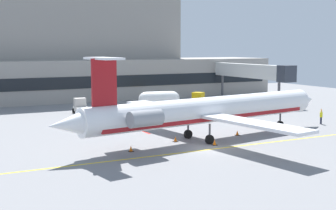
{
  "coord_description": "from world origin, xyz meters",
  "views": [
    {
      "loc": [
        -22.41,
        -35.78,
        9.43
      ],
      "look_at": [
        0.73,
        9.71,
        3.0
      ],
      "focal_mm": 49.22,
      "sensor_mm": 36.0,
      "label": 1
    }
  ],
  "objects_px": {
    "regional_jet": "(206,111)",
    "pushback_tractor": "(81,107)",
    "belt_loader": "(153,112)",
    "fuel_tank": "(159,99)",
    "baggage_tug": "(195,100)",
    "marshaller": "(321,116)"
  },
  "relations": [
    {
      "from": "baggage_tug",
      "to": "pushback_tractor",
      "type": "xyz_separation_m",
      "value": [
        -18.74,
        0.11,
        -0.05
      ]
    },
    {
      "from": "belt_loader",
      "to": "fuel_tank",
      "type": "xyz_separation_m",
      "value": [
        5.18,
        8.81,
        0.54
      ]
    },
    {
      "from": "regional_jet",
      "to": "fuel_tank",
      "type": "bearing_deg",
      "value": 75.1
    },
    {
      "from": "regional_jet",
      "to": "marshaller",
      "type": "relative_size",
      "value": 17.95
    },
    {
      "from": "belt_loader",
      "to": "fuel_tank",
      "type": "relative_size",
      "value": 0.59
    },
    {
      "from": "regional_jet",
      "to": "baggage_tug",
      "type": "relative_size",
      "value": 7.84
    },
    {
      "from": "baggage_tug",
      "to": "fuel_tank",
      "type": "distance_m",
      "value": 6.45
    },
    {
      "from": "regional_jet",
      "to": "belt_loader",
      "type": "relative_size",
      "value": 8.85
    },
    {
      "from": "marshaller",
      "to": "belt_loader",
      "type": "bearing_deg",
      "value": 141.61
    },
    {
      "from": "regional_jet",
      "to": "pushback_tractor",
      "type": "bearing_deg",
      "value": 103.73
    },
    {
      "from": "pushback_tractor",
      "to": "marshaller",
      "type": "bearing_deg",
      "value": -43.1
    },
    {
      "from": "regional_jet",
      "to": "baggage_tug",
      "type": "bearing_deg",
      "value": 62.05
    },
    {
      "from": "pushback_tractor",
      "to": "baggage_tug",
      "type": "bearing_deg",
      "value": -0.34
    },
    {
      "from": "baggage_tug",
      "to": "fuel_tank",
      "type": "relative_size",
      "value": 0.67
    },
    {
      "from": "regional_jet",
      "to": "fuel_tank",
      "type": "xyz_separation_m",
      "value": [
        6.39,
        24.01,
        -1.57
      ]
    },
    {
      "from": "baggage_tug",
      "to": "belt_loader",
      "type": "relative_size",
      "value": 1.13
    },
    {
      "from": "pushback_tractor",
      "to": "belt_loader",
      "type": "xyz_separation_m",
      "value": [
        7.14,
        -9.07,
        -0.04
      ]
    },
    {
      "from": "belt_loader",
      "to": "fuel_tank",
      "type": "bearing_deg",
      "value": 59.56
    },
    {
      "from": "regional_jet",
      "to": "marshaller",
      "type": "height_order",
      "value": "regional_jet"
    },
    {
      "from": "pushback_tractor",
      "to": "fuel_tank",
      "type": "xyz_separation_m",
      "value": [
        12.32,
        -0.26,
        0.51
      ]
    },
    {
      "from": "fuel_tank",
      "to": "belt_loader",
      "type": "bearing_deg",
      "value": -120.44
    },
    {
      "from": "baggage_tug",
      "to": "marshaller",
      "type": "relative_size",
      "value": 2.29
    }
  ]
}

